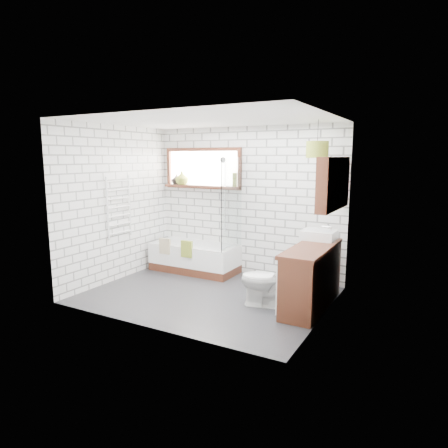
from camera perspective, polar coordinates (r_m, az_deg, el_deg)
The scene contains 22 objects.
floor at distance 5.95m, azimuth -2.43°, elevation -10.13°, with size 3.40×2.60×0.01m, color #27272B.
ceiling at distance 5.63m, azimuth -2.61°, elevation 14.70°, with size 3.40×2.60×0.01m, color white.
wall_back at distance 6.79m, azimuth 3.24°, elevation 3.21°, with size 3.40×0.01×2.50m, color white.
wall_front at distance 4.60m, azimuth -11.01°, elevation 0.01°, with size 3.40×0.01×2.50m, color white.
wall_left at distance 6.70m, azimuth -15.08°, elevation 2.80°, with size 0.01×2.60×2.50m, color white.
wall_right at distance 4.99m, azimuth 14.44°, elevation 0.62°, with size 0.01×2.60×2.50m, color white.
window at distance 7.13m, azimuth -3.11°, elevation 7.94°, with size 1.52×0.16×0.68m, color #3B1A10.
towel_radiator at distance 6.67m, azimuth -14.79°, elevation 2.36°, with size 0.06×0.52×1.00m, color white.
mirror_cabinet at distance 5.55m, azimuth 15.33°, elevation 5.61°, with size 0.16×1.20×0.70m, color #3B1A10.
shower_riser at distance 6.93m, azimuth 0.09°, elevation 4.18°, with size 0.02×0.02×1.30m, color silver.
bathtub at distance 7.09m, azimuth -4.22°, elevation -4.78°, with size 1.53×0.68×0.50m, color white.
shower_screen at distance 6.53m, azimuth 1.17°, elevation 2.93°, with size 0.02×0.72×1.50m, color white.
towel_green at distance 6.73m, azimuth -5.34°, elevation -3.58°, with size 0.21×0.06×0.28m, color olive.
towel_beige at distance 6.99m, azimuth -8.44°, elevation -3.15°, with size 0.21×0.05×0.27m, color tan.
vanity at distance 5.51m, azimuth 12.42°, elevation -7.39°, with size 0.47×1.45×0.83m, color #3B1A10.
basin at distance 5.88m, azimuth 13.42°, elevation -1.51°, with size 0.46×0.41×0.14m, color white.
tap at distance 5.83m, azimuth 14.96°, elevation -1.10°, with size 0.03×0.03×0.15m, color silver.
toilet at distance 5.46m, azimuth 6.18°, elevation -7.95°, with size 0.71×0.41×0.73m, color white.
vase_olive at distance 7.34m, azimuth -6.05°, elevation 6.41°, with size 0.23×0.23×0.25m, color olive.
vase_dark at distance 7.41m, azimuth -6.81°, elevation 6.20°, with size 0.18×0.18×0.19m, color black.
bottle at distance 6.79m, azimuth 1.46°, elevation 6.16°, with size 0.07×0.07×0.24m, color olive.
pendant at distance 5.70m, azimuth 13.18°, elevation 10.32°, with size 0.31×0.31×0.22m, color olive.
Camera 1 is at (2.92, -4.78, 2.00)m, focal length 32.00 mm.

